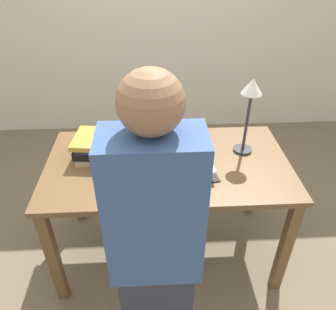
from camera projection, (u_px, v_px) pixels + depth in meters
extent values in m
plane|color=#70604C|center=(168.00, 247.00, 2.41)|extent=(12.00, 12.00, 0.00)
cube|color=beige|center=(158.00, 8.00, 3.17)|extent=(8.00, 0.06, 2.60)
cube|color=brown|center=(168.00, 165.00, 1.98)|extent=(1.46, 0.79, 0.03)
cube|color=brown|center=(53.00, 258.00, 1.89)|extent=(0.06, 0.06, 0.74)
cube|color=brown|center=(285.00, 247.00, 1.95)|extent=(0.06, 0.06, 0.74)
cube|color=brown|center=(75.00, 182.00, 2.45)|extent=(0.06, 0.06, 0.74)
cube|color=brown|center=(254.00, 176.00, 2.51)|extent=(0.06, 0.06, 0.74)
cube|color=black|center=(168.00, 171.00, 1.88)|extent=(0.08, 0.30, 0.02)
cube|color=black|center=(145.00, 175.00, 1.86)|extent=(0.30, 0.36, 0.01)
cube|color=black|center=(191.00, 168.00, 1.91)|extent=(0.30, 0.36, 0.01)
cube|color=silver|center=(147.00, 170.00, 1.84)|extent=(0.28, 0.34, 0.07)
cube|color=silver|center=(189.00, 164.00, 1.89)|extent=(0.28, 0.34, 0.07)
cube|color=tan|center=(94.00, 153.00, 2.03)|extent=(0.24, 0.28, 0.03)
cube|color=black|center=(94.00, 148.00, 2.00)|extent=(0.23, 0.24, 0.05)
cube|color=#1E284C|center=(93.00, 143.00, 1.98)|extent=(0.19, 0.23, 0.03)
cube|color=#BC8933|center=(92.00, 139.00, 1.97)|extent=(0.24, 0.28, 0.03)
cube|color=slate|center=(126.00, 136.00, 2.00)|extent=(0.06, 0.19, 0.23)
cylinder|color=#2D2D33|center=(243.00, 150.00, 2.07)|extent=(0.12, 0.12, 0.02)
cylinder|color=#2D2D33|center=(247.00, 123.00, 1.96)|extent=(0.02, 0.02, 0.37)
cone|color=silver|center=(252.00, 86.00, 1.82)|extent=(0.12, 0.12, 0.09)
cylinder|color=#28282D|center=(123.00, 163.00, 1.89)|extent=(0.08, 0.08, 0.08)
torus|color=#28282D|center=(126.00, 159.00, 1.93)|extent=(0.03, 0.05, 0.05)
cylinder|color=gold|center=(156.00, 194.00, 1.73)|extent=(0.07, 0.15, 0.01)
cube|color=#38568E|center=(154.00, 209.00, 1.19)|extent=(0.36, 0.20, 0.63)
sphere|color=#8E6647|center=(151.00, 103.00, 0.97)|extent=(0.21, 0.21, 0.21)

